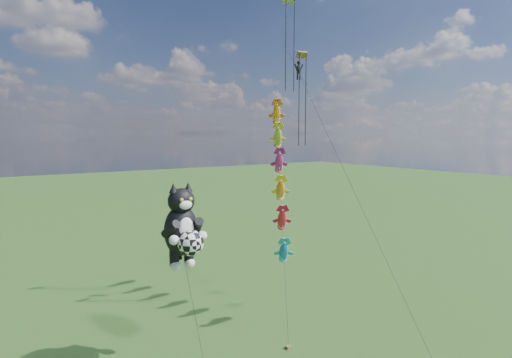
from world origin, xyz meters
TOP-DOWN VIEW (x-y plane):
  - cat_kite_rig at (3.82, 5.51)m, footprint 2.65×4.15m
  - fish_windsock_rig at (15.02, 9.67)m, footprint 8.85×13.42m
  - parafoil_rig at (17.00, 9.40)m, footprint 2.28×17.55m

SIDE VIEW (x-z plane):
  - cat_kite_rig at x=3.82m, z-range 2.97..14.81m
  - fish_windsock_rig at x=15.02m, z-range 1.22..21.36m
  - parafoil_rig at x=17.00m, z-range 7.12..34.50m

